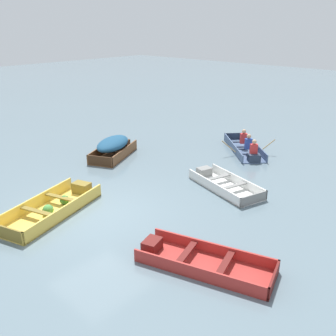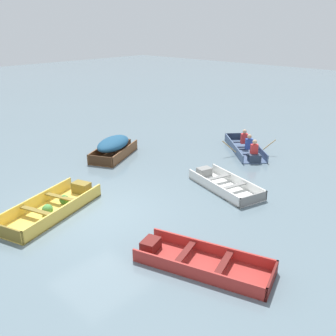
% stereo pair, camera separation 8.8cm
% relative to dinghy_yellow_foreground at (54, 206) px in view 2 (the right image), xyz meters
% --- Properties ---
extents(ground_plane, '(80.00, 80.00, 0.00)m').
position_rel_dinghy_yellow_foreground_xyz_m(ground_plane, '(1.02, 0.74, -0.14)').
color(ground_plane, slate).
extents(dinghy_yellow_foreground, '(2.13, 3.49, 0.39)m').
position_rel_dinghy_yellow_foreground_xyz_m(dinghy_yellow_foreground, '(0.00, 0.00, 0.00)').
color(dinghy_yellow_foreground, '#E5BC47').
rests_on(dinghy_yellow_foreground, ground).
extents(skiff_white_near_moored, '(2.97, 1.84, 0.34)m').
position_rel_dinghy_yellow_foreground_xyz_m(skiff_white_near_moored, '(2.68, 4.78, -0.02)').
color(skiff_white_near_moored, white).
rests_on(skiff_white_near_moored, ground).
extents(skiff_red_mid_moored, '(3.29, 1.91, 0.32)m').
position_rel_dinghy_yellow_foreground_xyz_m(skiff_red_mid_moored, '(4.79, 0.80, -0.03)').
color(skiff_red_mid_moored, '#AD2D28').
rests_on(skiff_red_mid_moored, ground).
extents(skiff_wooden_brown_far_moored, '(2.04, 2.71, 0.80)m').
position_rel_dinghy_yellow_foreground_xyz_m(skiff_wooden_brown_far_moored, '(-2.47, 4.31, 0.32)').
color(skiff_wooden_brown_far_moored, brown).
rests_on(skiff_wooden_brown_far_moored, ground).
extents(rowboat_slate_blue_with_crew, '(3.08, 2.97, 0.91)m').
position_rel_dinghy_yellow_foreground_xyz_m(rowboat_slate_blue_with_crew, '(1.32, 8.43, 0.07)').
color(rowboat_slate_blue_with_crew, '#475B7F').
rests_on(rowboat_slate_blue_with_crew, ground).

